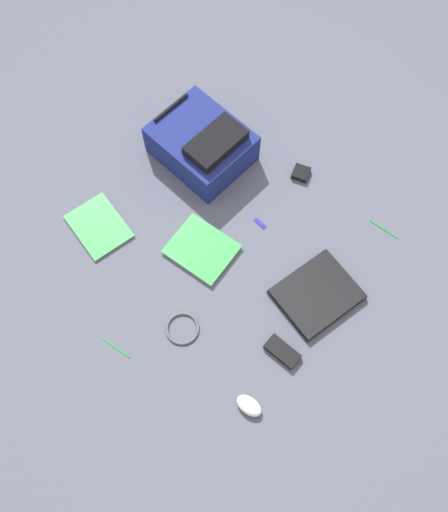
{
  "coord_description": "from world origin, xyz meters",
  "views": [
    {
      "loc": [
        0.79,
        0.56,
        2.18
      ],
      "look_at": [
        0.03,
        0.04,
        0.02
      ],
      "focal_mm": 40.09,
      "sensor_mm": 36.0,
      "label": 1
    }
  ],
  "objects_px": {
    "power_brick": "(282,352)",
    "cable_coil": "(182,328)",
    "earbud_pouch": "(301,173)",
    "computer_mouse": "(249,406)",
    "laptop": "(317,294)",
    "pen_black": "(116,348)",
    "backpack": "(203,144)",
    "book_comic": "(202,249)",
    "pen_blue": "(384,229)",
    "book_red": "(99,226)",
    "usb_stick": "(260,223)"
  },
  "relations": [
    {
      "from": "book_red",
      "to": "pen_blue",
      "type": "distance_m",
      "value": 1.21
    },
    {
      "from": "book_red",
      "to": "earbud_pouch",
      "type": "relative_size",
      "value": 4.35
    },
    {
      "from": "backpack",
      "to": "usb_stick",
      "type": "relative_size",
      "value": 7.78
    },
    {
      "from": "power_brick",
      "to": "computer_mouse",
      "type": "bearing_deg",
      "value": 2.02
    },
    {
      "from": "book_red",
      "to": "usb_stick",
      "type": "height_order",
      "value": "book_red"
    },
    {
      "from": "pen_blue",
      "to": "computer_mouse",
      "type": "bearing_deg",
      "value": -3.69
    },
    {
      "from": "computer_mouse",
      "to": "backpack",
      "type": "bearing_deg",
      "value": 46.97
    },
    {
      "from": "book_comic",
      "to": "power_brick",
      "type": "bearing_deg",
      "value": 71.1
    },
    {
      "from": "book_red",
      "to": "usb_stick",
      "type": "bearing_deg",
      "value": 126.22
    },
    {
      "from": "laptop",
      "to": "usb_stick",
      "type": "xyz_separation_m",
      "value": [
        -0.14,
        -0.37,
        -0.01
      ]
    },
    {
      "from": "computer_mouse",
      "to": "pen_black",
      "type": "distance_m",
      "value": 0.56
    },
    {
      "from": "backpack",
      "to": "computer_mouse",
      "type": "distance_m",
      "value": 1.12
    },
    {
      "from": "laptop",
      "to": "pen_black",
      "type": "bearing_deg",
      "value": -39.91
    },
    {
      "from": "book_comic",
      "to": "earbud_pouch",
      "type": "height_order",
      "value": "earbud_pouch"
    },
    {
      "from": "backpack",
      "to": "pen_black",
      "type": "bearing_deg",
      "value": 14.47
    },
    {
      "from": "earbud_pouch",
      "to": "usb_stick",
      "type": "xyz_separation_m",
      "value": [
        0.3,
        -0.02,
        -0.01
      ]
    },
    {
      "from": "earbud_pouch",
      "to": "pen_black",
      "type": "bearing_deg",
      "value": -9.38
    },
    {
      "from": "laptop",
      "to": "pen_black",
      "type": "distance_m",
      "value": 0.82
    },
    {
      "from": "laptop",
      "to": "computer_mouse",
      "type": "height_order",
      "value": "computer_mouse"
    },
    {
      "from": "pen_black",
      "to": "pen_blue",
      "type": "bearing_deg",
      "value": 149.87
    },
    {
      "from": "earbud_pouch",
      "to": "computer_mouse",
      "type": "bearing_deg",
      "value": 20.98
    },
    {
      "from": "book_comic",
      "to": "earbud_pouch",
      "type": "distance_m",
      "value": 0.57
    },
    {
      "from": "backpack",
      "to": "book_comic",
      "type": "height_order",
      "value": "backpack"
    },
    {
      "from": "book_comic",
      "to": "laptop",
      "type": "bearing_deg",
      "value": 101.72
    },
    {
      "from": "book_red",
      "to": "pen_black",
      "type": "bearing_deg",
      "value": 46.83
    },
    {
      "from": "backpack",
      "to": "computer_mouse",
      "type": "relative_size",
      "value": 4.24
    },
    {
      "from": "earbud_pouch",
      "to": "cable_coil",
      "type": "bearing_deg",
      "value": -0.78
    },
    {
      "from": "book_red",
      "to": "pen_black",
      "type": "xyz_separation_m",
      "value": [
        0.37,
        0.39,
        -0.0
      ]
    },
    {
      "from": "cable_coil",
      "to": "backpack",
      "type": "bearing_deg",
      "value": -150.24
    },
    {
      "from": "book_comic",
      "to": "pen_blue",
      "type": "height_order",
      "value": "book_comic"
    },
    {
      "from": "cable_coil",
      "to": "usb_stick",
      "type": "distance_m",
      "value": 0.56
    },
    {
      "from": "computer_mouse",
      "to": "power_brick",
      "type": "xyz_separation_m",
      "value": [
        -0.24,
        -0.01,
        -0.01
      ]
    },
    {
      "from": "pen_blue",
      "to": "book_red",
      "type": "bearing_deg",
      "value": -55.7
    },
    {
      "from": "power_brick",
      "to": "pen_black",
      "type": "bearing_deg",
      "value": -56.72
    },
    {
      "from": "backpack",
      "to": "cable_coil",
      "type": "distance_m",
      "value": 0.81
    },
    {
      "from": "power_brick",
      "to": "cable_coil",
      "type": "bearing_deg",
      "value": -68.86
    },
    {
      "from": "pen_black",
      "to": "usb_stick",
      "type": "relative_size",
      "value": 2.29
    },
    {
      "from": "book_comic",
      "to": "pen_black",
      "type": "xyz_separation_m",
      "value": [
        0.53,
        -0.03,
        -0.01
      ]
    },
    {
      "from": "book_comic",
      "to": "pen_black",
      "type": "height_order",
      "value": "book_comic"
    },
    {
      "from": "backpack",
      "to": "usb_stick",
      "type": "xyz_separation_m",
      "value": [
        0.14,
        0.4,
        -0.09
      ]
    },
    {
      "from": "cable_coil",
      "to": "book_comic",
      "type": "bearing_deg",
      "value": -157.1
    },
    {
      "from": "laptop",
      "to": "power_brick",
      "type": "height_order",
      "value": "laptop"
    },
    {
      "from": "cable_coil",
      "to": "power_brick",
      "type": "bearing_deg",
      "value": 111.14
    },
    {
      "from": "power_brick",
      "to": "laptop",
      "type": "bearing_deg",
      "value": -177.62
    },
    {
      "from": "pen_black",
      "to": "earbud_pouch",
      "type": "relative_size",
      "value": 1.84
    },
    {
      "from": "book_comic",
      "to": "cable_coil",
      "type": "height_order",
      "value": "book_comic"
    },
    {
      "from": "computer_mouse",
      "to": "pen_black",
      "type": "relative_size",
      "value": 0.8
    },
    {
      "from": "pen_black",
      "to": "pen_blue",
      "type": "xyz_separation_m",
      "value": [
        -1.05,
        0.61,
        0.0
      ]
    },
    {
      "from": "cable_coil",
      "to": "book_red",
      "type": "bearing_deg",
      "value": -105.77
    },
    {
      "from": "pen_black",
      "to": "book_comic",
      "type": "bearing_deg",
      "value": 176.62
    }
  ]
}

